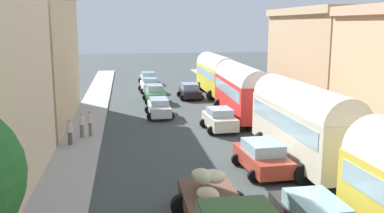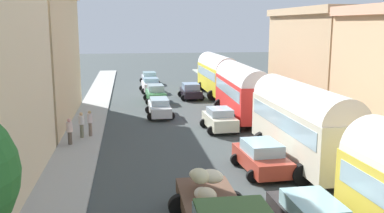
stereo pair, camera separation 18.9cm
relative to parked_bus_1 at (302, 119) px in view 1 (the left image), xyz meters
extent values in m
plane|color=#3E4646|center=(-4.58, 12.26, -2.37)|extent=(154.00, 154.00, 0.00)
cube|color=#A6A7A2|center=(-11.83, 12.26, -2.30)|extent=(2.50, 70.00, 0.14)
cube|color=#A6AB9D|center=(2.67, 12.26, -2.30)|extent=(2.50, 70.00, 0.14)
cube|color=#D3B689|center=(-15.57, 12.25, 2.27)|extent=(4.98, 14.12, 9.28)
cube|color=tan|center=(6.73, 11.27, 1.58)|extent=(5.61, 12.01, 7.91)
cube|color=tan|center=(6.73, 11.27, 5.82)|extent=(6.17, 12.01, 0.56)
cube|color=beige|center=(0.00, 0.00, -0.57)|extent=(2.42, 9.50, 2.60)
cylinder|color=silver|center=(0.00, 0.00, 0.73)|extent=(2.37, 9.31, 2.29)
cube|color=#99B7C6|center=(0.00, 0.00, 0.00)|extent=(2.46, 8.74, 0.83)
cylinder|color=black|center=(-1.14, 2.93, -1.87)|extent=(1.00, 0.35, 1.00)
cylinder|color=black|center=(1.08, 2.95, -1.87)|extent=(1.00, 0.35, 1.00)
cylinder|color=black|center=(-1.08, -2.95, -1.87)|extent=(1.00, 0.35, 1.00)
cylinder|color=black|center=(1.14, -2.93, -1.87)|extent=(1.00, 0.35, 1.00)
cube|color=red|center=(-0.18, 11.26, -0.59)|extent=(2.63, 9.82, 2.55)
cylinder|color=silver|center=(-0.18, 11.26, 0.68)|extent=(2.58, 9.62, 2.29)
cube|color=#99B7C6|center=(-0.18, 11.26, -0.03)|extent=(2.66, 9.04, 0.82)
cylinder|color=black|center=(-1.19, 14.31, -1.87)|extent=(1.00, 0.35, 1.00)
cylinder|color=black|center=(1.02, 14.25, -1.87)|extent=(1.00, 0.35, 1.00)
cylinder|color=black|center=(-1.38, 8.27, -1.87)|extent=(1.00, 0.35, 1.00)
cylinder|color=black|center=(0.84, 8.20, -1.87)|extent=(1.00, 0.35, 1.00)
cube|color=yellow|center=(0.21, 22.35, -0.59)|extent=(2.43, 9.71, 2.57)
cylinder|color=silver|center=(0.21, 22.35, 0.70)|extent=(2.38, 9.52, 2.26)
cube|color=#99B7C6|center=(0.21, 22.35, -0.02)|extent=(2.46, 8.94, 0.82)
cylinder|color=black|center=(-0.92, 25.34, -1.87)|extent=(1.00, 0.35, 1.00)
cylinder|color=black|center=(1.27, 25.36, -1.87)|extent=(1.00, 0.35, 1.00)
cylinder|color=black|center=(-0.85, 19.33, -1.87)|extent=(1.00, 0.35, 1.00)
cylinder|color=black|center=(1.34, 19.36, -1.87)|extent=(1.00, 0.35, 1.00)
cube|color=brown|center=(-5.98, -6.41, -1.64)|extent=(2.11, 4.98, 0.55)
ellipsoid|color=beige|center=(-5.58, -7.37, -1.13)|extent=(0.83, 0.97, 0.48)
ellipsoid|color=beige|center=(-6.30, -6.27, -1.14)|extent=(0.67, 0.82, 0.45)
ellipsoid|color=beige|center=(-6.17, -6.48, -1.11)|extent=(0.94, 1.02, 0.53)
ellipsoid|color=beige|center=(-5.83, -5.59, -0.75)|extent=(1.17, 1.12, 0.52)
ellipsoid|color=beige|center=(-6.22, -5.07, -0.83)|extent=(0.86, 0.72, 0.45)
ellipsoid|color=beige|center=(-6.27, -5.65, -0.70)|extent=(0.85, 0.99, 0.56)
cylinder|color=black|center=(-4.94, -5.49, -1.92)|extent=(0.90, 0.32, 0.90)
cylinder|color=black|center=(-7.01, -5.47, -1.92)|extent=(0.90, 0.32, 0.90)
cube|color=silver|center=(-6.42, 12.86, -1.74)|extent=(1.61, 4.42, 0.73)
cube|color=#A5C0CB|center=(-6.42, 12.86, -1.14)|extent=(1.39, 2.30, 0.46)
cylinder|color=black|center=(-5.63, 11.50, -2.07)|extent=(0.60, 0.21, 0.60)
cylinder|color=black|center=(-7.18, 11.48, -2.07)|extent=(0.60, 0.21, 0.60)
cylinder|color=black|center=(-5.66, 14.23, -2.07)|extent=(0.60, 0.21, 0.60)
cylinder|color=black|center=(-7.21, 14.21, -2.07)|extent=(0.60, 0.21, 0.60)
cube|color=#42924E|center=(-6.29, 19.13, -1.70)|extent=(1.75, 3.98, 0.81)
cube|color=#A0BDC1|center=(-6.29, 19.13, -0.99)|extent=(1.48, 2.09, 0.60)
cylinder|color=black|center=(-5.45, 17.95, -2.07)|extent=(0.60, 0.21, 0.60)
cylinder|color=black|center=(-7.03, 17.88, -2.07)|extent=(0.60, 0.21, 0.60)
cylinder|color=black|center=(-5.56, 20.37, -2.07)|extent=(0.60, 0.21, 0.60)
cylinder|color=black|center=(-7.14, 20.30, -2.07)|extent=(0.60, 0.21, 0.60)
cube|color=white|center=(-6.42, 25.40, -1.69)|extent=(1.92, 3.71, 0.83)
cube|color=#8EBAD2|center=(-6.42, 25.40, -1.05)|extent=(1.61, 1.97, 0.46)
cylinder|color=black|center=(-5.50, 24.34, -2.07)|extent=(0.60, 0.21, 0.60)
cylinder|color=black|center=(-7.20, 24.23, -2.07)|extent=(0.60, 0.21, 0.60)
cylinder|color=black|center=(-5.63, 26.57, -2.07)|extent=(0.60, 0.21, 0.60)
cylinder|color=black|center=(-7.34, 26.47, -2.07)|extent=(0.60, 0.21, 0.60)
cube|color=silver|center=(-6.21, 32.09, -1.74)|extent=(1.83, 4.09, 0.71)
cube|color=#93C3CB|center=(-6.21, 32.09, -1.15)|extent=(1.56, 2.14, 0.48)
cylinder|color=black|center=(-5.32, 30.86, -2.07)|extent=(0.60, 0.21, 0.60)
cylinder|color=black|center=(-7.02, 30.81, -2.07)|extent=(0.60, 0.21, 0.60)
cylinder|color=black|center=(-5.39, 33.36, -2.07)|extent=(0.60, 0.21, 0.60)
cylinder|color=black|center=(-7.10, 33.31, -2.07)|extent=(0.60, 0.21, 0.60)
cube|color=#90BFC6|center=(-2.87, -8.02, -1.09)|extent=(1.57, 2.27, 0.53)
cube|color=#A93728|center=(-2.41, -1.02, -1.74)|extent=(2.02, 4.19, 0.73)
cube|color=#9CC1D0|center=(-2.41, -1.02, -1.09)|extent=(1.70, 2.21, 0.56)
cylinder|color=black|center=(-3.38, 0.20, -2.07)|extent=(0.60, 0.21, 0.60)
cylinder|color=black|center=(-1.58, 0.30, -2.07)|extent=(0.60, 0.21, 0.60)
cylinder|color=black|center=(-3.24, -2.34, -2.07)|extent=(0.60, 0.21, 0.60)
cylinder|color=black|center=(-1.44, -2.24, -2.07)|extent=(0.60, 0.21, 0.60)
cube|color=beige|center=(-2.66, 7.62, -1.70)|extent=(1.89, 3.74, 0.80)
cube|color=#A3B6C4|center=(-2.66, 7.62, -1.05)|extent=(1.59, 1.98, 0.49)
cylinder|color=black|center=(-3.57, 8.71, -2.07)|extent=(0.60, 0.21, 0.60)
cylinder|color=black|center=(-1.87, 8.79, -2.07)|extent=(0.60, 0.21, 0.60)
cylinder|color=black|center=(-3.45, 6.44, -2.07)|extent=(0.60, 0.21, 0.60)
cylinder|color=black|center=(-1.75, 6.53, -2.07)|extent=(0.60, 0.21, 0.60)
cube|color=black|center=(-2.75, 20.70, -1.76)|extent=(1.76, 3.78, 0.67)
cube|color=#8EACD1|center=(-2.75, 20.70, -1.14)|extent=(1.53, 1.97, 0.58)
cylinder|color=black|center=(-3.62, 21.86, -2.07)|extent=(0.60, 0.21, 0.60)
cylinder|color=black|center=(-1.90, 21.87, -2.07)|extent=(0.60, 0.21, 0.60)
cylinder|color=black|center=(-3.60, 19.52, -2.07)|extent=(0.60, 0.21, 0.60)
cylinder|color=black|center=(-1.88, 19.54, -2.07)|extent=(0.60, 0.21, 0.60)
cylinder|color=brown|center=(-12.36, 5.05, -2.30)|extent=(0.21, 0.21, 0.14)
cylinder|color=brown|center=(-12.36, 5.05, -1.84)|extent=(0.26, 0.26, 0.78)
cylinder|color=beige|center=(-12.36, 5.05, -1.16)|extent=(0.40, 0.40, 0.59)
sphere|color=#D88F89|center=(-12.36, 5.05, -0.76)|extent=(0.21, 0.21, 0.21)
cylinder|color=slate|center=(-11.82, 6.60, -2.30)|extent=(0.20, 0.20, 0.14)
cylinder|color=slate|center=(-11.82, 6.60, -1.80)|extent=(0.32, 0.32, 0.86)
cylinder|color=silver|center=(-11.82, 6.60, -1.09)|extent=(0.49, 0.49, 0.56)
sphere|color=tan|center=(-11.82, 6.60, -0.70)|extent=(0.22, 0.22, 0.22)
cylinder|color=#806A5C|center=(-11.31, 6.91, -2.30)|extent=(0.18, 0.18, 0.14)
cylinder|color=#806A5C|center=(-11.31, 6.91, -1.79)|extent=(0.23, 0.23, 0.88)
cylinder|color=silver|center=(-11.31, 6.91, -1.06)|extent=(0.35, 0.35, 0.59)
sphere|color=tan|center=(-11.31, 6.91, -0.66)|extent=(0.21, 0.21, 0.21)
camera|label=1|loc=(-9.01, -20.62, 4.86)|focal=40.27mm
camera|label=2|loc=(-8.82, -20.65, 4.86)|focal=40.27mm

